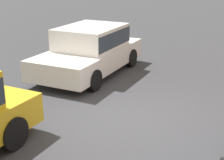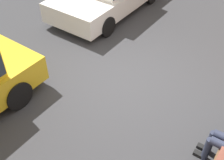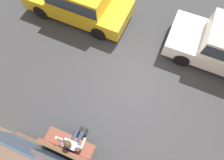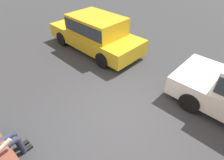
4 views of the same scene
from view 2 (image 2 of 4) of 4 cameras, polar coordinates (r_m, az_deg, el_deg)
name	(u,v)px [view 2 (image 2 of 4)]	position (r m, az deg, el deg)	size (l,w,h in m)	color
ground_plane	(126,79)	(6.85, 2.85, 0.11)	(60.00, 60.00, 0.00)	#38383A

